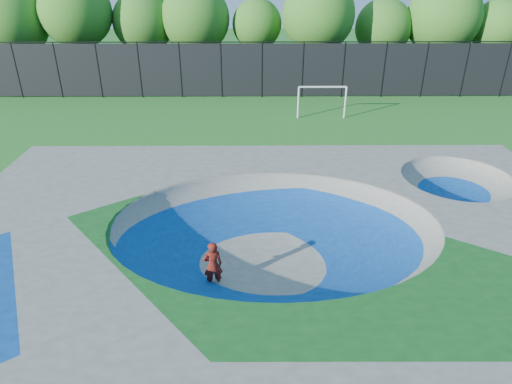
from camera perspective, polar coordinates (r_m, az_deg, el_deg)
ground at (r=15.93m, az=2.22°, el=-8.45°), size 120.00×120.00×0.00m
skate_deck at (r=15.50m, az=2.27°, el=-6.19°), size 22.00×14.00×1.50m
skater at (r=14.32m, az=-5.41°, el=-9.09°), size 0.69×0.55×1.65m
skateboard at (r=14.80m, az=-5.28°, el=-11.59°), size 0.81×0.46×0.05m
soccer_goal at (r=30.21m, az=8.28°, el=11.80°), size 3.16×0.12×2.09m
fence at (r=34.71m, az=0.76°, el=15.14°), size 48.09×0.09×4.04m
treeline at (r=39.27m, az=-5.29°, el=20.66°), size 52.52×7.74×8.44m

